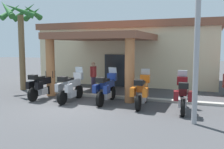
{
  "coord_description": "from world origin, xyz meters",
  "views": [
    {
      "loc": [
        5.3,
        -9.46,
        2.64
      ],
      "look_at": [
        0.92,
        2.58,
        1.2
      ],
      "focal_mm": 40.43,
      "sensor_mm": 36.0,
      "label": 1
    }
  ],
  "objects_px": {
    "pedestrian": "(93,74)",
    "palm_tree_roadside": "(21,24)",
    "motel_building": "(130,52)",
    "motorcycle_maroon": "(182,95)",
    "motorcycle_black": "(42,85)",
    "motorcycle_blue": "(106,88)",
    "motorcycle_orange": "(142,91)",
    "motorcycle_silver": "(71,87)"
  },
  "relations": [
    {
      "from": "pedestrian",
      "to": "palm_tree_roadside",
      "type": "relative_size",
      "value": 0.32
    },
    {
      "from": "motel_building",
      "to": "motorcycle_maroon",
      "type": "bearing_deg",
      "value": -58.73
    },
    {
      "from": "motel_building",
      "to": "motorcycle_black",
      "type": "bearing_deg",
      "value": -105.82
    },
    {
      "from": "motorcycle_blue",
      "to": "palm_tree_roadside",
      "type": "height_order",
      "value": "palm_tree_roadside"
    },
    {
      "from": "motorcycle_orange",
      "to": "motorcycle_blue",
      "type": "bearing_deg",
      "value": 81.62
    },
    {
      "from": "motorcycle_orange",
      "to": "motel_building",
      "type": "bearing_deg",
      "value": 16.91
    },
    {
      "from": "motel_building",
      "to": "motorcycle_maroon",
      "type": "relative_size",
      "value": 5.86
    },
    {
      "from": "pedestrian",
      "to": "motorcycle_orange",
      "type": "bearing_deg",
      "value": -21.82
    },
    {
      "from": "motorcycle_black",
      "to": "motorcycle_maroon",
      "type": "relative_size",
      "value": 1.0
    },
    {
      "from": "motorcycle_black",
      "to": "motorcycle_orange",
      "type": "relative_size",
      "value": 1.0
    },
    {
      "from": "motorcycle_blue",
      "to": "motorcycle_maroon",
      "type": "xyz_separation_m",
      "value": [
        3.45,
        -0.37,
        0.0
      ]
    },
    {
      "from": "motorcycle_black",
      "to": "motorcycle_silver",
      "type": "height_order",
      "value": "same"
    },
    {
      "from": "motorcycle_silver",
      "to": "motorcycle_maroon",
      "type": "distance_m",
      "value": 5.18
    },
    {
      "from": "motorcycle_black",
      "to": "pedestrian",
      "type": "bearing_deg",
      "value": -31.47
    },
    {
      "from": "motorcycle_silver",
      "to": "pedestrian",
      "type": "bearing_deg",
      "value": 2.84
    },
    {
      "from": "motorcycle_blue",
      "to": "motorcycle_orange",
      "type": "distance_m",
      "value": 1.74
    },
    {
      "from": "motorcycle_blue",
      "to": "pedestrian",
      "type": "height_order",
      "value": "pedestrian"
    },
    {
      "from": "motorcycle_black",
      "to": "motorcycle_blue",
      "type": "bearing_deg",
      "value": -88.16
    },
    {
      "from": "motorcycle_orange",
      "to": "motorcycle_maroon",
      "type": "bearing_deg",
      "value": -99.42
    },
    {
      "from": "palm_tree_roadside",
      "to": "motorcycle_orange",
      "type": "bearing_deg",
      "value": -13.4
    },
    {
      "from": "motel_building",
      "to": "motorcycle_black",
      "type": "height_order",
      "value": "motel_building"
    },
    {
      "from": "pedestrian",
      "to": "palm_tree_roadside",
      "type": "bearing_deg",
      "value": -152.15
    },
    {
      "from": "motorcycle_silver",
      "to": "motorcycle_orange",
      "type": "xyz_separation_m",
      "value": [
        3.45,
        0.1,
        0.0
      ]
    },
    {
      "from": "pedestrian",
      "to": "motel_building",
      "type": "bearing_deg",
      "value": 96.94
    },
    {
      "from": "motorcycle_black",
      "to": "motorcycle_maroon",
      "type": "distance_m",
      "value": 6.91
    },
    {
      "from": "pedestrian",
      "to": "palm_tree_roadside",
      "type": "height_order",
      "value": "palm_tree_roadside"
    },
    {
      "from": "motorcycle_orange",
      "to": "pedestrian",
      "type": "xyz_separation_m",
      "value": [
        -3.54,
        2.75,
        0.3
      ]
    },
    {
      "from": "pedestrian",
      "to": "motorcycle_maroon",
      "type": "bearing_deg",
      "value": -13.26
    },
    {
      "from": "motel_building",
      "to": "palm_tree_roadside",
      "type": "height_order",
      "value": "palm_tree_roadside"
    },
    {
      "from": "motorcycle_maroon",
      "to": "palm_tree_roadside",
      "type": "distance_m",
      "value": 10.28
    },
    {
      "from": "motorcycle_black",
      "to": "motorcycle_silver",
      "type": "distance_m",
      "value": 1.73
    },
    {
      "from": "motorcycle_silver",
      "to": "motorcycle_blue",
      "type": "relative_size",
      "value": 1.0
    },
    {
      "from": "motorcycle_maroon",
      "to": "motel_building",
      "type": "bearing_deg",
      "value": 23.3
    },
    {
      "from": "motorcycle_maroon",
      "to": "pedestrian",
      "type": "height_order",
      "value": "pedestrian"
    },
    {
      "from": "motorcycle_orange",
      "to": "motorcycle_maroon",
      "type": "relative_size",
      "value": 1.0
    },
    {
      "from": "motel_building",
      "to": "palm_tree_roadside",
      "type": "relative_size",
      "value": 2.39
    },
    {
      "from": "motorcycle_silver",
      "to": "motorcycle_blue",
      "type": "distance_m",
      "value": 1.75
    },
    {
      "from": "motorcycle_black",
      "to": "motorcycle_blue",
      "type": "distance_m",
      "value": 3.46
    },
    {
      "from": "motel_building",
      "to": "pedestrian",
      "type": "height_order",
      "value": "motel_building"
    },
    {
      "from": "motorcycle_maroon",
      "to": "motorcycle_blue",
      "type": "bearing_deg",
      "value": 77.62
    },
    {
      "from": "motorcycle_silver",
      "to": "palm_tree_roadside",
      "type": "bearing_deg",
      "value": 66.83
    },
    {
      "from": "palm_tree_roadside",
      "to": "motel_building",
      "type": "bearing_deg",
      "value": 49.24
    }
  ]
}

